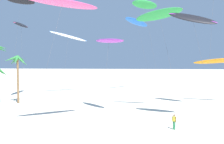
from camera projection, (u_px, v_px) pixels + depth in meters
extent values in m
cone|color=#287533|center=(2.00, 72.00, 43.72)|extent=(2.11, 0.76, 1.73)
cone|color=#287533|center=(0.00, 71.00, 44.54)|extent=(1.01, 2.17, 1.66)
cone|color=#287533|center=(0.00, 47.00, 43.25)|extent=(2.21, 0.58, 1.01)
cone|color=#287533|center=(0.00, 49.00, 43.94)|extent=(1.99, 1.86, 1.44)
cylinder|color=olive|center=(18.00, 80.00, 45.54)|extent=(0.34, 0.34, 7.73)
cone|color=#33843D|center=(22.00, 61.00, 45.14)|extent=(2.16, 0.91, 1.84)
cone|color=#33843D|center=(21.00, 59.00, 46.35)|extent=(1.00, 2.37, 1.23)
cone|color=#33843D|center=(14.00, 61.00, 45.87)|extent=(2.14, 1.60, 1.75)
cone|color=#33843D|center=(11.00, 59.00, 44.67)|extent=(2.10, 1.95, 1.21)
cone|color=#33843D|center=(16.00, 60.00, 44.38)|extent=(0.93, 2.28, 1.63)
cylinder|color=#4C4C51|center=(210.00, 53.00, 36.47)|extent=(2.48, 6.50, 16.62)
ellipsoid|color=white|center=(68.00, 36.00, 55.59)|extent=(7.27, 4.06, 2.54)
ellipsoid|color=blue|center=(68.00, 36.00, 55.59)|extent=(7.16, 3.52, 2.24)
cylinder|color=#4C4C51|center=(65.00, 66.00, 53.07)|extent=(0.08, 5.82, 11.71)
ellipsoid|color=blue|center=(137.00, 22.00, 59.37)|extent=(5.92, 6.66, 2.34)
ellipsoid|color=black|center=(137.00, 22.00, 59.37)|extent=(5.28, 6.28, 1.69)
cylinder|color=#4C4C51|center=(145.00, 57.00, 56.95)|extent=(3.46, 5.60, 15.06)
ellipsoid|color=purple|center=(109.00, 41.00, 37.81)|extent=(5.09, 5.61, 0.92)
ellipsoid|color=#EA5193|center=(109.00, 41.00, 37.80)|extent=(4.49, 5.11, 0.53)
cylinder|color=#4C4C51|center=(105.00, 79.00, 35.67)|extent=(0.67, 4.98, 9.93)
ellipsoid|color=green|center=(159.00, 15.00, 38.19)|extent=(6.75, 3.00, 2.55)
ellipsoid|color=orange|center=(159.00, 14.00, 38.19)|extent=(6.51, 2.17, 1.72)
cylinder|color=#4C4C51|center=(170.00, 65.00, 33.88)|extent=(2.04, 9.39, 13.59)
ellipsoid|color=#EA5193|center=(62.00, 3.00, 29.51)|extent=(7.94, 6.20, 1.36)
ellipsoid|color=blue|center=(62.00, 2.00, 29.51)|extent=(7.47, 5.44, 0.93)
cylinder|color=#4C4C51|center=(46.00, 69.00, 25.61)|extent=(0.98, 8.77, 13.56)
ellipsoid|color=black|center=(193.00, 18.00, 32.25)|extent=(5.82, 2.91, 2.48)
ellipsoid|color=purple|center=(193.00, 18.00, 32.25)|extent=(5.54, 2.08, 1.84)
cylinder|color=#4C4C51|center=(205.00, 73.00, 29.79)|extent=(1.58, 5.64, 12.27)
ellipsoid|color=black|center=(21.00, 1.00, 62.85)|extent=(5.89, 4.98, 1.60)
ellipsoid|color=white|center=(21.00, 1.00, 62.84)|extent=(5.47, 4.45, 0.73)
cylinder|color=#4C4C51|center=(16.00, 46.00, 62.18)|extent=(1.80, 2.77, 20.36)
ellipsoid|color=green|center=(145.00, 5.00, 48.54)|extent=(4.71, 1.81, 2.12)
ellipsoid|color=blue|center=(145.00, 4.00, 48.54)|extent=(4.59, 1.11, 1.17)
cylinder|color=#4C4C51|center=(153.00, 53.00, 45.87)|extent=(2.72, 6.26, 16.87)
ellipsoid|color=black|center=(21.00, 25.00, 50.34)|extent=(1.52, 7.18, 1.07)
ellipsoid|color=#EA5193|center=(21.00, 25.00, 50.34)|extent=(0.78, 7.29, 0.45)
cylinder|color=#4C4C51|center=(23.00, 62.00, 49.18)|extent=(1.58, 3.11, 13.48)
ellipsoid|color=orange|center=(220.00, 61.00, 45.51)|extent=(8.45, 3.68, 1.79)
ellipsoid|color=#19B2B7|center=(220.00, 60.00, 45.51)|extent=(8.35, 3.02, 1.25)
cylinder|color=#338E56|center=(173.00, 125.00, 29.63)|extent=(0.14, 0.14, 0.91)
cylinder|color=#338E56|center=(175.00, 126.00, 29.52)|extent=(0.14, 0.14, 0.91)
cube|color=yellow|center=(174.00, 119.00, 29.53)|extent=(0.36, 0.35, 0.53)
cylinder|color=brown|center=(172.00, 119.00, 29.68)|extent=(0.09, 0.09, 0.56)
cylinder|color=brown|center=(176.00, 120.00, 29.39)|extent=(0.09, 0.09, 0.56)
sphere|color=brown|center=(174.00, 115.00, 29.51)|extent=(0.21, 0.21, 0.21)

